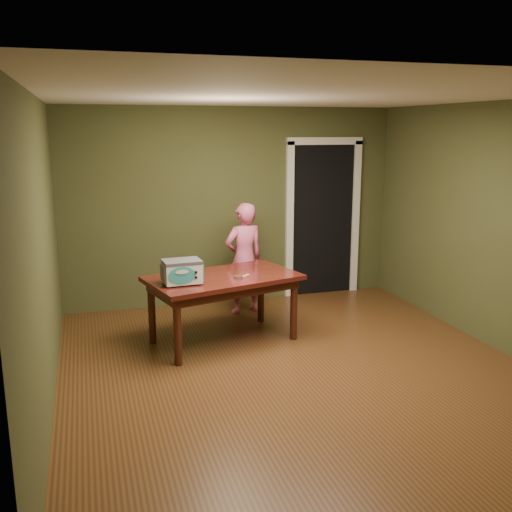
{
  "coord_description": "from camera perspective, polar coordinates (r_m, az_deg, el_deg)",
  "views": [
    {
      "loc": [
        -1.89,
        -4.83,
        2.31
      ],
      "look_at": [
        -0.13,
        1.0,
        0.95
      ],
      "focal_mm": 40.0,
      "sensor_mm": 36.0,
      "label": 1
    }
  ],
  "objects": [
    {
      "name": "toy_oven",
      "position": [
        5.9,
        -7.41,
        -1.49
      ],
      "size": [
        0.42,
        0.3,
        0.25
      ],
      "rotation": [
        0.0,
        0.0,
        0.06
      ],
      "color": "#4C4F54",
      "rests_on": "dining_table"
    },
    {
      "name": "spatula",
      "position": [
        6.17,
        -1.19,
        -2.02
      ],
      "size": [
        0.15,
        0.14,
        0.01
      ],
      "primitive_type": "cube",
      "rotation": [
        0.0,
        0.0,
        0.73
      ],
      "color": "#E8B765",
      "rests_on": "dining_table"
    },
    {
      "name": "child",
      "position": [
        7.2,
        -1.2,
        -0.26
      ],
      "size": [
        0.57,
        0.43,
        1.42
      ],
      "primitive_type": "imported",
      "rotation": [
        0.0,
        0.0,
        3.33
      ],
      "color": "#DD5B87",
      "rests_on": "floor"
    },
    {
      "name": "baking_pan",
      "position": [
        6.12,
        -1.8,
        -2.07
      ],
      "size": [
        0.1,
        0.1,
        0.02
      ],
      "color": "silver",
      "rests_on": "dining_table"
    },
    {
      "name": "room_shell",
      "position": [
        5.22,
        4.55,
        5.91
      ],
      "size": [
        4.52,
        5.02,
        2.61
      ],
      "color": "#414927",
      "rests_on": "ground"
    },
    {
      "name": "dining_table",
      "position": [
        6.23,
        -3.31,
        -2.88
      ],
      "size": [
        1.77,
        1.27,
        0.75
      ],
      "rotation": [
        0.0,
        0.0,
        0.25
      ],
      "color": "#3B100D",
      "rests_on": "floor"
    },
    {
      "name": "floor",
      "position": [
        5.68,
        4.25,
        -11.45
      ],
      "size": [
        5.0,
        5.0,
        0.0
      ],
      "primitive_type": "plane",
      "color": "brown",
      "rests_on": "ground"
    },
    {
      "name": "doorway",
      "position": [
        8.35,
        5.86,
        3.89
      ],
      "size": [
        1.1,
        0.66,
        2.25
      ],
      "color": "black",
      "rests_on": "ground"
    }
  ]
}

